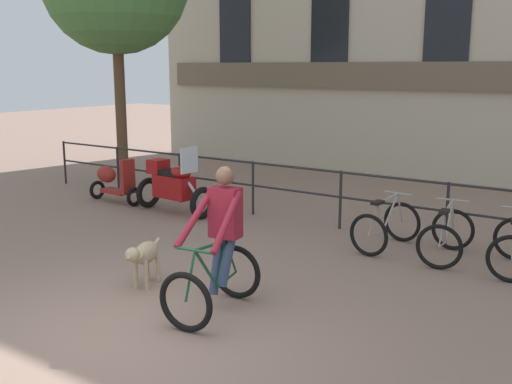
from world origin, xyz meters
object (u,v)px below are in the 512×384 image
Objects in this scene: parked_bicycle_mid_left at (446,236)px; parked_scooter at (113,181)px; cyclist_with_bike at (218,248)px; dog at (144,255)px; parked_motorcycle at (173,185)px; parked_bicycle_near_lamp at (386,227)px.

parked_scooter is (-7.01, -0.12, 0.10)m from parked_bicycle_mid_left.
parked_bicycle_mid_left is 0.91× the size of parked_scooter.
dog is (-1.27, 0.05, -0.33)m from cyclist_with_bike.
parked_motorcycle is at bearing -87.20° from parked_scooter.
cyclist_with_bike reaches higher than parked_scooter.
cyclist_with_bike reaches higher than dog.
parked_motorcycle reaches higher than parked_scooter.
cyclist_with_bike is at bearing -118.58° from parked_scooter.
dog is at bearing 66.99° from parked_bicycle_near_lamp.
parked_scooter reaches higher than parked_bicycle_near_lamp.
cyclist_with_bike is 1.98× the size of dog.
cyclist_with_bike is at bearing -18.67° from dog.
parked_bicycle_near_lamp is (0.68, 3.42, -0.41)m from cyclist_with_bike.
parked_motorcycle is at bearing 8.62° from parked_bicycle_near_lamp.
parked_bicycle_mid_left is at bearing 32.83° from dog.
parked_scooter reaches higher than parked_bicycle_mid_left.
parked_motorcycle is 1.71m from parked_scooter.
cyclist_with_bike is at bearing 58.18° from parked_bicycle_mid_left.
parked_bicycle_near_lamp is at bearing -85.94° from parked_scooter.
parked_motorcycle is at bearing 110.14° from dog.
cyclist_with_bike is 3.81m from parked_bicycle_mid_left.
parked_motorcycle is at bearing -4.96° from parked_bicycle_mid_left.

